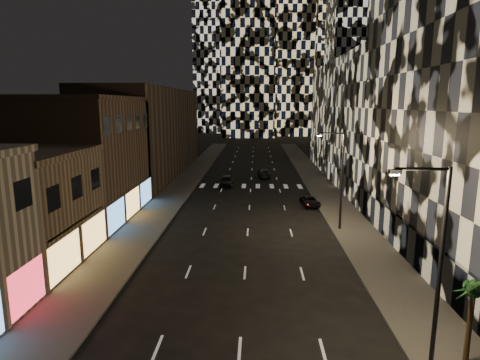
# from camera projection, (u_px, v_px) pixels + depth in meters

# --- Properties ---
(sidewalk_left) EXTENTS (4.00, 120.00, 0.15)m
(sidewalk_left) POSITION_uv_depth(u_px,v_px,m) (182.00, 185.00, 57.93)
(sidewalk_left) COLOR #47443F
(sidewalk_left) RESTS_ON ground
(sidewalk_right) EXTENTS (4.00, 120.00, 0.15)m
(sidewalk_right) POSITION_uv_depth(u_px,v_px,m) (321.00, 186.00, 57.13)
(sidewalk_right) COLOR #47443F
(sidewalk_right) RESTS_ON ground
(curb_left) EXTENTS (0.20, 120.00, 0.15)m
(curb_left) POSITION_uv_depth(u_px,v_px,m) (196.00, 185.00, 57.84)
(curb_left) COLOR #4C4C47
(curb_left) RESTS_ON ground
(curb_right) EXTENTS (0.20, 120.00, 0.15)m
(curb_right) POSITION_uv_depth(u_px,v_px,m) (306.00, 186.00, 57.22)
(curb_right) COLOR #4C4C47
(curb_right) RESTS_ON ground
(retail_tan) EXTENTS (10.00, 10.00, 8.00)m
(retail_tan) POSITION_uv_depth(u_px,v_px,m) (11.00, 211.00, 29.01)
(retail_tan) COLOR #7D634B
(retail_tan) RESTS_ON ground
(retail_brown) EXTENTS (10.00, 15.00, 12.00)m
(retail_brown) POSITION_uv_depth(u_px,v_px,m) (83.00, 160.00, 40.90)
(retail_brown) COLOR brown
(retail_brown) RESTS_ON ground
(retail_filler_left) EXTENTS (10.00, 40.00, 14.00)m
(retail_filler_left) POSITION_uv_depth(u_px,v_px,m) (150.00, 132.00, 66.72)
(retail_filler_left) COLOR brown
(retail_filler_left) RESTS_ON ground
(midrise_base) EXTENTS (0.60, 25.00, 3.00)m
(midrise_base) POSITION_uv_depth(u_px,v_px,m) (401.00, 234.00, 31.75)
(midrise_base) COLOR #383838
(midrise_base) RESTS_ON ground
(midrise_filler_right) EXTENTS (16.00, 40.00, 18.00)m
(midrise_filler_right) POSITION_uv_depth(u_px,v_px,m) (381.00, 121.00, 61.93)
(midrise_filler_right) COLOR #232326
(midrise_filler_right) RESTS_ON ground
(streetlight_near) EXTENTS (2.55, 0.25, 9.00)m
(streetlight_near) POSITION_uv_depth(u_px,v_px,m) (436.00, 255.00, 16.95)
(streetlight_near) COLOR black
(streetlight_near) RESTS_ON sidewalk_right
(streetlight_far) EXTENTS (2.55, 0.25, 9.00)m
(streetlight_far) POSITION_uv_depth(u_px,v_px,m) (339.00, 174.00, 36.58)
(streetlight_far) COLOR black
(streetlight_far) RESTS_ON sidewalk_right
(car_dark_midlane) EXTENTS (1.94, 4.58, 1.54)m
(car_dark_midlane) POSITION_uv_depth(u_px,v_px,m) (226.00, 181.00, 57.36)
(car_dark_midlane) COLOR black
(car_dark_midlane) RESTS_ON ground
(car_dark_oncoming) EXTENTS (2.07, 4.77, 1.37)m
(car_dark_oncoming) POSITION_uv_depth(u_px,v_px,m) (264.00, 173.00, 64.27)
(car_dark_oncoming) COLOR black
(car_dark_oncoming) RESTS_ON ground
(car_dark_rightlane) EXTENTS (2.25, 4.02, 1.06)m
(car_dark_rightlane) POSITION_uv_depth(u_px,v_px,m) (310.00, 201.00, 46.43)
(car_dark_rightlane) COLOR black
(car_dark_rightlane) RESTS_ON ground
(palm_tree) EXTENTS (1.95, 1.91, 3.81)m
(palm_tree) POSITION_uv_depth(u_px,v_px,m) (473.00, 296.00, 17.70)
(palm_tree) COLOR #47331E
(palm_tree) RESTS_ON sidewalk_right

